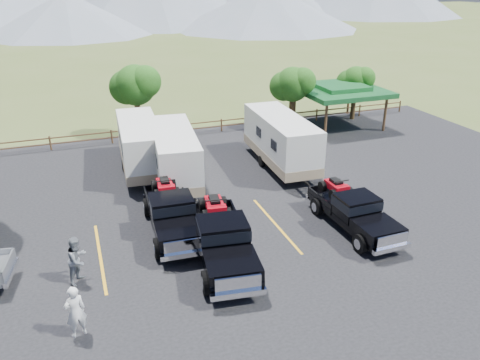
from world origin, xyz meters
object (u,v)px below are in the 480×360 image
object	(u,v)px
rig_center	(222,237)
trailer_left	(140,146)
pavilion	(340,90)
trailer_center	(175,156)
trailer_right	(281,141)
person_a	(75,312)
rig_left	(171,211)
person_b	(78,260)
rig_right	(353,210)

from	to	relation	value
rig_center	trailer_left	world-z (taller)	trailer_left
rig_center	pavilion	bearing A→B (deg)	53.78
trailer_center	trailer_right	bearing A→B (deg)	7.21
pavilion	rig_center	bearing A→B (deg)	-133.78
pavilion	person_a	xyz separation A→B (m)	(-20.03, -17.55, -1.81)
trailer_left	trailer_right	distance (m)	8.35
trailer_center	trailer_right	distance (m)	6.49
rig_left	person_b	size ratio (longest dim) A/B	3.22
pavilion	trailer_left	world-z (taller)	pavilion
trailer_center	person_a	size ratio (longest dim) A/B	4.55
trailer_center	trailer_right	world-z (taller)	trailer_right
person_a	person_b	size ratio (longest dim) A/B	0.99
rig_right	trailer_center	bearing A→B (deg)	127.90
pavilion	rig_left	distance (m)	19.76
person_a	person_b	xyz separation A→B (m)	(0.20, 3.07, 0.01)
pavilion	person_a	distance (m)	26.69
pavilion	trailer_left	distance (m)	16.41
rig_center	trailer_center	xyz separation A→B (m)	(-0.02, 8.41, 0.53)
pavilion	person_b	xyz separation A→B (m)	(-19.83, -14.49, -1.79)
rig_center	trailer_right	bearing A→B (deg)	60.34
rig_right	trailer_center	xyz separation A→B (m)	(-6.46, 7.98, 0.63)
trailer_center	person_a	distance (m)	12.51
rig_left	trailer_center	distance (m)	5.63
person_b	trailer_right	bearing A→B (deg)	-18.77
rig_center	trailer_left	distance (m)	10.87
trailer_center	trailer_left	bearing A→B (deg)	129.99
rig_center	person_a	size ratio (longest dim) A/B	3.48
person_a	trailer_center	bearing A→B (deg)	-136.48
rig_left	rig_center	xyz separation A→B (m)	(1.44, -2.99, 0.05)
rig_left	rig_center	distance (m)	3.32
trailer_right	rig_center	bearing A→B (deg)	-124.62
trailer_left	trailer_center	world-z (taller)	trailer_center
pavilion	trailer_right	size ratio (longest dim) A/B	0.69
trailer_left	pavilion	bearing A→B (deg)	18.00
rig_right	trailer_right	size ratio (longest dim) A/B	0.64
rig_left	trailer_right	distance (m)	9.67
person_a	pavilion	bearing A→B (deg)	-157.83
rig_left	rig_right	size ratio (longest dim) A/B	1.07
trailer_right	pavilion	bearing A→B (deg)	41.84
person_b	trailer_left	bearing A→B (deg)	16.10
rig_center	trailer_center	bearing A→B (deg)	97.72
pavilion	person_a	size ratio (longest dim) A/B	3.29
trailer_left	rig_right	bearing A→B (deg)	-48.77
rig_center	person_a	world-z (taller)	rig_center
rig_center	trailer_left	xyz separation A→B (m)	(-1.58, 10.74, 0.53)
pavilion	rig_right	size ratio (longest dim) A/B	1.08
pavilion	person_b	bearing A→B (deg)	-143.85
person_b	pavilion	bearing A→B (deg)	-16.64
rig_right	rig_center	bearing A→B (deg)	-177.26
rig_left	trailer_left	xyz separation A→B (m)	(-0.14, 7.75, 0.58)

